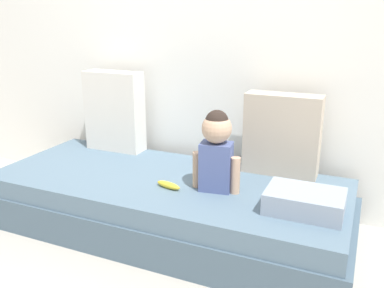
% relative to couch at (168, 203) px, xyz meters
% --- Properties ---
extents(ground_plane, '(12.00, 12.00, 0.00)m').
position_rel_couch_xyz_m(ground_plane, '(0.00, 0.00, -0.17)').
color(ground_plane, '#B2ADA3').
extents(back_wall, '(5.51, 0.10, 2.40)m').
position_rel_couch_xyz_m(back_wall, '(0.00, 0.61, 1.03)').
color(back_wall, white).
rests_on(back_wall, ground).
extents(couch, '(2.31, 0.96, 0.35)m').
position_rel_couch_xyz_m(couch, '(0.00, 0.00, 0.00)').
color(couch, '#495F70').
rests_on(couch, ground).
extents(throw_pillow_left, '(0.44, 0.16, 0.60)m').
position_rel_couch_xyz_m(throw_pillow_left, '(-0.63, 0.38, 0.48)').
color(throw_pillow_left, silver).
rests_on(throw_pillow_left, couch).
extents(throw_pillow_right, '(0.48, 0.16, 0.52)m').
position_rel_couch_xyz_m(throw_pillow_right, '(0.63, 0.38, 0.44)').
color(throw_pillow_right, '#C1B29E').
rests_on(throw_pillow_right, couch).
extents(toddler, '(0.29, 0.17, 0.48)m').
position_rel_couch_xyz_m(toddler, '(0.35, -0.04, 0.44)').
color(toddler, '#4C5B93').
rests_on(toddler, couch).
extents(banana, '(0.18, 0.08, 0.04)m').
position_rel_couch_xyz_m(banana, '(0.08, -0.14, 0.20)').
color(banana, yellow).
rests_on(banana, couch).
extents(folded_blanket, '(0.40, 0.28, 0.12)m').
position_rel_couch_xyz_m(folded_blanket, '(0.87, -0.12, 0.23)').
color(folded_blanket, '#8E9EB2').
rests_on(folded_blanket, couch).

